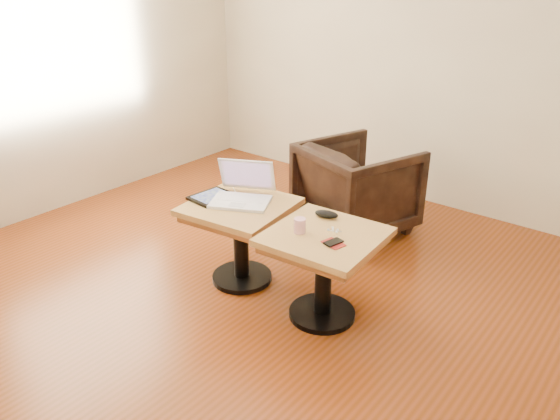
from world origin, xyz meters
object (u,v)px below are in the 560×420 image
Objects in this scene: laptop at (243,193)px; armchair at (357,188)px; side_table_left at (240,223)px; striped_cup at (300,225)px; side_table_right at (324,255)px.

armchair is (0.20, 1.06, -0.25)m from laptop.
striped_cup reaches higher than side_table_left.
laptop reaches higher than armchair.
side_table_left is 1.42× the size of laptop.
side_table_left is 7.92× the size of striped_cup.
armchair is (-0.35, 1.20, -0.24)m from striped_cup.
laptop is 1.11m from armchair.
laptop is 0.57m from striped_cup.
side_table_left is at bearing 175.76° from side_table_right.
side_table_right is 1.36× the size of laptop.
armchair is at bearing 52.45° from laptop.
laptop is at bearing 166.08° from striped_cup.
side_table_right is 0.84× the size of armchair.
side_table_left is 0.56m from striped_cup.
side_table_left is at bearing -93.12° from laptop.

